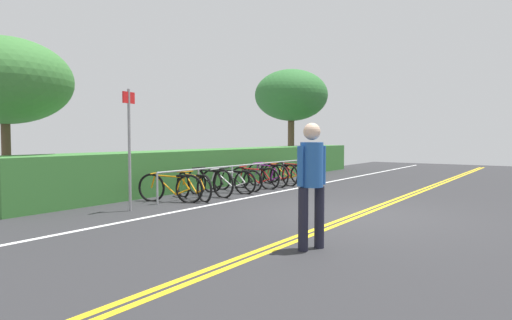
{
  "coord_description": "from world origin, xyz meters",
  "views": [
    {
      "loc": [
        -8.51,
        -3.34,
        1.58
      ],
      "look_at": [
        1.62,
        3.68,
        0.93
      ],
      "focal_mm": 31.01,
      "sensor_mm": 36.0,
      "label": 1
    }
  ],
  "objects_px": {
    "bicycle_5": "(255,178)",
    "tree_mid": "(291,96)",
    "bicycle_1": "(193,186)",
    "pedestrian": "(312,176)",
    "bicycle_0": "(170,188)",
    "tree_near_left": "(4,81)",
    "bicycle_6": "(267,175)",
    "bicycle_7": "(279,174)",
    "bicycle_2": "(209,182)",
    "sign_post_near": "(129,139)",
    "bicycle_9": "(294,172)",
    "bike_rack": "(247,170)",
    "bicycle_4": "(237,180)",
    "bicycle_8": "(286,173)",
    "bicycle_3": "(228,181)"
  },
  "relations": [
    {
      "from": "bicycle_5",
      "to": "tree_mid",
      "type": "xyz_separation_m",
      "value": [
        7.25,
        2.93,
        3.2
      ]
    },
    {
      "from": "bicycle_1",
      "to": "pedestrian",
      "type": "distance_m",
      "value": 5.52
    },
    {
      "from": "bicycle_0",
      "to": "tree_near_left",
      "type": "relative_size",
      "value": 0.42
    },
    {
      "from": "bicycle_6",
      "to": "bicycle_7",
      "type": "bearing_deg",
      "value": -4.35
    },
    {
      "from": "bicycle_2",
      "to": "sign_post_near",
      "type": "bearing_deg",
      "value": -176.52
    },
    {
      "from": "pedestrian",
      "to": "bicycle_9",
      "type": "bearing_deg",
      "value": 31.27
    },
    {
      "from": "sign_post_near",
      "to": "bicycle_5",
      "type": "bearing_deg",
      "value": 1.93
    },
    {
      "from": "bicycle_7",
      "to": "tree_mid",
      "type": "xyz_separation_m",
      "value": [
        5.94,
        2.99,
        3.18
      ]
    },
    {
      "from": "bike_rack",
      "to": "bicycle_9",
      "type": "xyz_separation_m",
      "value": [
        3.01,
        0.1,
        -0.24
      ]
    },
    {
      "from": "bicycle_1",
      "to": "bicycle_9",
      "type": "bearing_deg",
      "value": 2.26
    },
    {
      "from": "bicycle_0",
      "to": "bicycle_2",
      "type": "distance_m",
      "value": 1.36
    },
    {
      "from": "bicycle_7",
      "to": "tree_near_left",
      "type": "xyz_separation_m",
      "value": [
        -7.14,
        3.11,
        2.52
      ]
    },
    {
      "from": "bicycle_5",
      "to": "bicycle_2",
      "type": "bearing_deg",
      "value": 179.88
    },
    {
      "from": "bicycle_2",
      "to": "tree_near_left",
      "type": "height_order",
      "value": "tree_near_left"
    },
    {
      "from": "sign_post_near",
      "to": "bicycle_4",
      "type": "bearing_deg",
      "value": 3.93
    },
    {
      "from": "bicycle_4",
      "to": "bicycle_8",
      "type": "relative_size",
      "value": 1.0
    },
    {
      "from": "bicycle_8",
      "to": "bicycle_7",
      "type": "bearing_deg",
      "value": -169.4
    },
    {
      "from": "bicycle_7",
      "to": "bicycle_3",
      "type": "bearing_deg",
      "value": 179.34
    },
    {
      "from": "bicycle_3",
      "to": "bicycle_7",
      "type": "xyz_separation_m",
      "value": [
        2.64,
        -0.03,
        0.03
      ]
    },
    {
      "from": "bicycle_4",
      "to": "bicycle_7",
      "type": "relative_size",
      "value": 0.99
    },
    {
      "from": "bicycle_2",
      "to": "bicycle_3",
      "type": "distance_m",
      "value": 0.77
    },
    {
      "from": "bicycle_1",
      "to": "tree_mid",
      "type": "distance_m",
      "value": 10.98
    },
    {
      "from": "bicycle_3",
      "to": "pedestrian",
      "type": "xyz_separation_m",
      "value": [
        -4.21,
        -4.81,
        0.7
      ]
    },
    {
      "from": "bike_rack",
      "to": "bicycle_0",
      "type": "bearing_deg",
      "value": 179.07
    },
    {
      "from": "bicycle_5",
      "to": "bike_rack",
      "type": "bearing_deg",
      "value": 175.24
    },
    {
      "from": "bicycle_4",
      "to": "bicycle_6",
      "type": "xyz_separation_m",
      "value": [
        1.44,
        -0.12,
        0.05
      ]
    },
    {
      "from": "bicycle_0",
      "to": "bicycle_9",
      "type": "distance_m",
      "value": 6.09
    },
    {
      "from": "tree_near_left",
      "to": "tree_mid",
      "type": "xyz_separation_m",
      "value": [
        13.08,
        -0.13,
        0.65
      ]
    },
    {
      "from": "bicycle_8",
      "to": "sign_post_near",
      "type": "xyz_separation_m",
      "value": [
        -6.82,
        -0.23,
        1.21
      ]
    },
    {
      "from": "bicycle_4",
      "to": "bicycle_1",
      "type": "bearing_deg",
      "value": -174.51
    },
    {
      "from": "bicycle_4",
      "to": "bicycle_3",
      "type": "bearing_deg",
      "value": -166.6
    },
    {
      "from": "pedestrian",
      "to": "bicycle_7",
      "type": "bearing_deg",
      "value": 34.88
    },
    {
      "from": "bike_rack",
      "to": "pedestrian",
      "type": "distance_m",
      "value": 7.11
    },
    {
      "from": "bicycle_2",
      "to": "bicycle_6",
      "type": "distance_m",
      "value": 2.8
    },
    {
      "from": "bicycle_5",
      "to": "sign_post_near",
      "type": "distance_m",
      "value": 5.02
    },
    {
      "from": "bicycle_3",
      "to": "bicycle_7",
      "type": "distance_m",
      "value": 2.64
    },
    {
      "from": "bike_rack",
      "to": "bicycle_8",
      "type": "bearing_deg",
      "value": 0.87
    },
    {
      "from": "bicycle_4",
      "to": "tree_near_left",
      "type": "height_order",
      "value": "tree_near_left"
    },
    {
      "from": "bicycle_5",
      "to": "bicycle_9",
      "type": "xyz_separation_m",
      "value": [
        2.63,
        0.14,
        0.01
      ]
    },
    {
      "from": "bicycle_9",
      "to": "tree_near_left",
      "type": "xyz_separation_m",
      "value": [
        -8.46,
        2.93,
        2.54
      ]
    },
    {
      "from": "bicycle_6",
      "to": "sign_post_near",
      "type": "relative_size",
      "value": 0.67
    },
    {
      "from": "tree_near_left",
      "to": "tree_mid",
      "type": "height_order",
      "value": "tree_mid"
    },
    {
      "from": "bicycle_4",
      "to": "bicycle_8",
      "type": "distance_m",
      "value": 2.69
    },
    {
      "from": "bicycle_0",
      "to": "bicycle_5",
      "type": "bearing_deg",
      "value": -1.35
    },
    {
      "from": "bike_rack",
      "to": "bicycle_2",
      "type": "distance_m",
      "value": 1.73
    },
    {
      "from": "bicycle_0",
      "to": "tree_mid",
      "type": "xyz_separation_m",
      "value": [
        10.71,
        2.85,
        3.19
      ]
    },
    {
      "from": "sign_post_near",
      "to": "tree_near_left",
      "type": "xyz_separation_m",
      "value": [
        -0.96,
        3.23,
        1.34
      ]
    },
    {
      "from": "bicycle_5",
      "to": "bicycle_8",
      "type": "bearing_deg",
      "value": 1.97
    },
    {
      "from": "bicycle_1",
      "to": "tree_near_left",
      "type": "relative_size",
      "value": 0.44
    },
    {
      "from": "bike_rack",
      "to": "pedestrian",
      "type": "relative_size",
      "value": 4.03
    }
  ]
}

